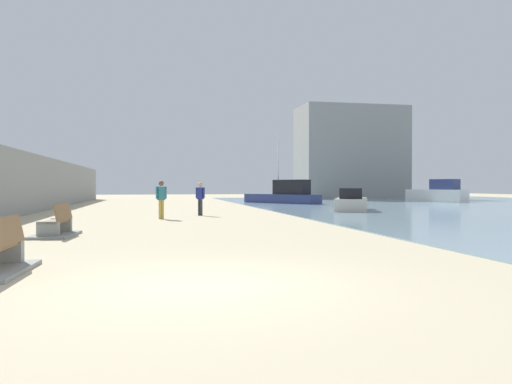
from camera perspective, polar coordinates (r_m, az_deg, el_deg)
The scene contains 9 objects.
ground_plane at distance 25.56m, azimuth -10.01°, elevation -2.67°, with size 120.00×120.00×0.00m, color #C6B793.
seawall at distance 26.40m, azimuth -26.52°, elevation 0.91°, with size 0.80×64.00×3.26m, color gray.
bench_far at distance 15.96m, azimuth -22.04°, elevation -3.92°, with size 1.27×2.18×0.98m.
person_walking at distance 25.08m, azimuth -6.44°, elevation -0.49°, with size 0.43×0.36×1.68m.
person_standing at distance 22.73m, azimuth -10.86°, elevation -0.53°, with size 0.49×0.30×1.74m.
boat_far_right at distance 29.86m, azimuth 10.93°, elevation -1.15°, with size 3.60×5.14×1.33m.
boat_far_left at distance 48.24m, azimuth 20.24°, elevation -0.14°, with size 4.09×5.58×2.06m.
boat_nearest at distance 41.33m, azimuth 3.31°, elevation -0.31°, with size 5.38×6.99×5.95m.
harbor_building at distance 58.02m, azimuth 10.88°, elevation 4.42°, with size 12.00×6.00×10.49m, color gray.
Camera 1 is at (-0.70, -7.51, 1.52)m, focal length 34.72 mm.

